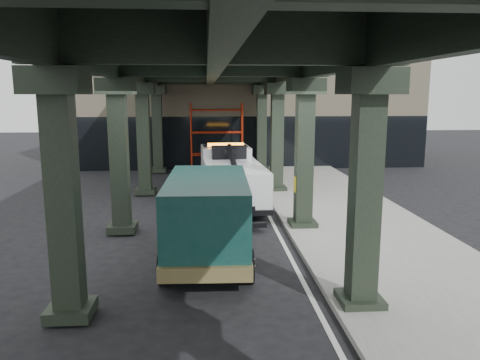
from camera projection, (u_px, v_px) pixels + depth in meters
name	position (u px, v px, depth m)	size (l,w,h in m)	color
ground	(229.00, 250.00, 13.70)	(90.00, 90.00, 0.00)	black
sidewalk	(357.00, 226.00, 15.97)	(5.00, 40.00, 0.15)	gray
lane_stripe	(276.00, 229.00, 15.78)	(0.12, 38.00, 0.01)	silver
viaduct	(212.00, 63.00, 14.65)	(7.40, 32.00, 6.40)	black
building	(243.00, 102.00, 32.74)	(22.00, 10.00, 8.00)	#C6B793
scaffolding	(217.00, 135.00, 27.69)	(3.08, 0.88, 4.00)	#B0250E
tow_truck	(230.00, 175.00, 19.47)	(2.60, 7.69, 2.48)	black
towed_van	(208.00, 214.00, 12.87)	(2.45, 5.79, 2.32)	#113D39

